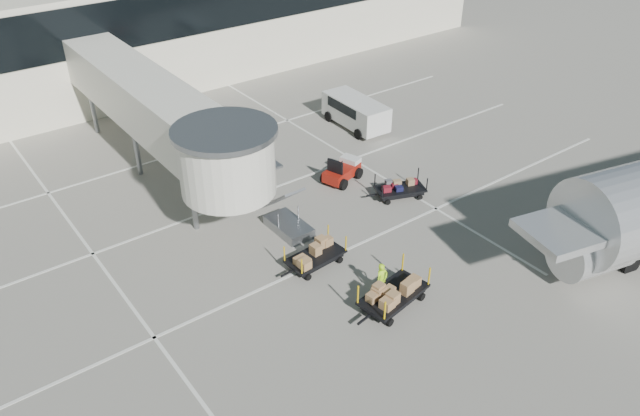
# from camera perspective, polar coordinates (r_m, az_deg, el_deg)

# --- Properties ---
(ground) EXTENTS (140.00, 140.00, 0.00)m
(ground) POSITION_cam_1_polar(r_m,az_deg,el_deg) (28.94, 5.08, -5.64)
(ground) COLOR gray
(ground) RESTS_ON ground
(lane_markings) EXTENTS (40.00, 30.00, 0.02)m
(lane_markings) POSITION_cam_1_polar(r_m,az_deg,el_deg) (34.84, -5.89, 1.59)
(lane_markings) COLOR silver
(lane_markings) RESTS_ON ground
(terminal) EXTENTS (64.00, 12.11, 15.20)m
(terminal) POSITION_cam_1_polar(r_m,az_deg,el_deg) (50.87, -18.63, 15.28)
(terminal) COLOR silver
(terminal) RESTS_ON ground
(jet_bridge) EXTENTS (5.70, 20.40, 6.03)m
(jet_bridge) POSITION_cam_1_polar(r_m,az_deg,el_deg) (33.95, -13.73, 8.07)
(jet_bridge) COLOR silver
(jet_bridge) RESTS_ON ground
(baggage_tug) EXTENTS (2.62, 2.11, 1.57)m
(baggage_tug) POSITION_cam_1_polar(r_m,az_deg,el_deg) (35.45, 2.07, 3.39)
(baggage_tug) COLOR maroon
(baggage_tug) RESTS_ON ground
(suitcase_cart) EXTENTS (3.30, 2.19, 1.28)m
(suitcase_cart) POSITION_cam_1_polar(r_m,az_deg,el_deg) (34.24, 7.50, 1.72)
(suitcase_cart) COLOR black
(suitcase_cart) RESTS_ON ground
(box_cart_near) EXTENTS (3.96, 2.06, 1.52)m
(box_cart_near) POSITION_cam_1_polar(r_m,az_deg,el_deg) (26.68, 6.60, -7.93)
(box_cart_near) COLOR black
(box_cart_near) RESTS_ON ground
(box_cart_far) EXTENTS (3.45, 1.57, 1.33)m
(box_cart_far) POSITION_cam_1_polar(r_m,az_deg,el_deg) (28.84, -0.25, -4.36)
(box_cart_far) COLOR black
(box_cart_far) RESTS_ON ground
(ground_worker) EXTENTS (0.58, 0.38, 1.60)m
(ground_worker) POSITION_cam_1_polar(r_m,az_deg,el_deg) (27.15, 5.66, -6.51)
(ground_worker) COLOR #A2E518
(ground_worker) RESTS_ON ground
(minivan) EXTENTS (2.38, 5.09, 1.90)m
(minivan) POSITION_cam_1_polar(r_m,az_deg,el_deg) (41.79, 3.16, 8.95)
(minivan) COLOR silver
(minivan) RESTS_ON ground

